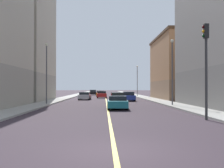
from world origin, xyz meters
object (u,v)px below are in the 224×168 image
object	(u,v)px
street_lamp_right_near	(47,67)
car_black	(93,93)
car_yellow	(117,99)
car_teal	(118,103)
building_right_midblock	(20,39)
building_left_mid	(183,68)
street_lamp_left_far	(137,77)
car_silver	(85,96)
car_orange	(101,94)
traffic_light_left_near	(206,58)
street_lamp_left_near	(172,65)
car_red	(102,95)
car_blue	(128,96)

from	to	relation	value
street_lamp_right_near	car_black	bearing A→B (deg)	84.75
car_yellow	car_teal	size ratio (longest dim) A/B	0.92
building_right_midblock	car_teal	size ratio (longest dim) A/B	4.27
building_left_mid	street_lamp_left_far	size ratio (longest dim) A/B	2.37
street_lamp_left_far	car_silver	size ratio (longest dim) A/B	1.61
car_orange	street_lamp_left_far	bearing A→B (deg)	-10.39
traffic_light_left_near	car_orange	distance (m)	44.99
street_lamp_right_near	car_black	size ratio (longest dim) A/B	1.71
building_right_midblock	street_lamp_left_far	size ratio (longest dim) A/B	2.79
street_lamp_right_near	car_silver	bearing A→B (deg)	75.63
building_right_midblock	car_yellow	bearing A→B (deg)	-30.23
street_lamp_left_near	car_silver	world-z (taller)	street_lamp_left_near
street_lamp_right_near	car_orange	world-z (taller)	street_lamp_right_near
building_left_mid	street_lamp_left_near	distance (m)	18.17
street_lamp_right_near	street_lamp_left_near	bearing A→B (deg)	-10.78
traffic_light_left_near	car_orange	bearing A→B (deg)	99.12
building_left_mid	building_right_midblock	bearing A→B (deg)	-170.58
building_right_midblock	street_lamp_right_near	world-z (taller)	building_right_midblock
street_lamp_right_near	car_orange	distance (m)	30.22
street_lamp_left_far	car_orange	world-z (taller)	street_lamp_left_far
car_yellow	car_teal	distance (m)	7.65
street_lamp_left_near	car_teal	distance (m)	7.99
car_red	car_orange	bearing A→B (deg)	92.33
car_red	building_left_mid	bearing A→B (deg)	-26.40
street_lamp_left_near	car_silver	distance (m)	19.73
street_lamp_right_near	building_right_midblock	bearing A→B (deg)	122.00
traffic_light_left_near	car_yellow	distance (m)	17.36
street_lamp_right_near	car_silver	world-z (taller)	street_lamp_right_near
car_yellow	building_left_mid	bearing A→B (deg)	47.14
building_right_midblock	car_silver	world-z (taller)	building_right_midblock
street_lamp_left_near	building_right_midblock	bearing A→B (deg)	148.06
car_red	car_blue	distance (m)	12.72
street_lamp_right_near	car_black	xyz separation A→B (m)	(3.76, 40.87, -3.76)
car_yellow	car_silver	bearing A→B (deg)	111.94
car_silver	car_yellow	world-z (taller)	car_yellow
traffic_light_left_near	street_lamp_left_far	bearing A→B (deg)	88.64
street_lamp_left_far	traffic_light_left_near	bearing A→B (deg)	-91.36
car_silver	car_orange	world-z (taller)	car_orange
car_black	building_right_midblock	bearing A→B (deg)	-107.91
car_blue	car_orange	world-z (taller)	car_blue
street_lamp_left_far	car_blue	bearing A→B (deg)	-101.11
car_silver	car_blue	xyz separation A→B (m)	(6.92, -4.24, 0.05)
traffic_light_left_near	street_lamp_right_near	world-z (taller)	street_lamp_right_near
street_lamp_left_far	building_left_mid	bearing A→B (deg)	-65.30
traffic_light_left_near	street_lamp_left_near	size ratio (longest dim) A/B	0.84
car_blue	car_yellow	bearing A→B (deg)	-104.81
traffic_light_left_near	street_lamp_left_near	bearing A→B (deg)	85.25
building_right_midblock	traffic_light_left_near	bearing A→B (deg)	-52.25
car_blue	car_teal	bearing A→B (deg)	-98.91
street_lamp_left_far	street_lamp_left_near	bearing A→B (deg)	-90.00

